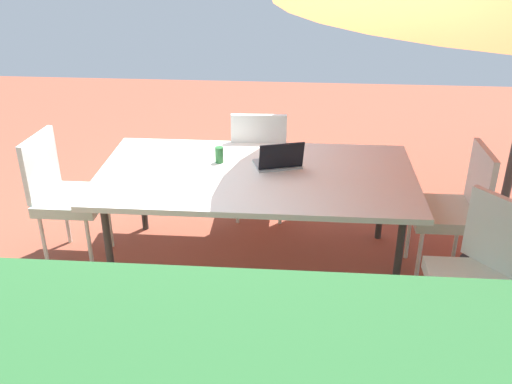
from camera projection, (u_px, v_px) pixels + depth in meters
The scene contains 8 objects.
ground_plane at pixel (256, 264), 4.38m from camera, with size 10.00×10.00×0.02m, color #9E4C38.
dining_table at pixel (256, 179), 4.05m from camera, with size 2.23×1.19×0.75m.
chair_west at pixel (454, 206), 4.02m from camera, with size 0.47×0.46×0.98m.
chair_east at pixel (63, 192), 4.22m from camera, with size 0.48×0.47×0.98m.
chair_northwest at pixel (479, 272), 3.29m from camera, with size 0.58×0.58×0.98m.
chair_south at pixel (259, 158), 4.78m from camera, with size 0.46×0.47×0.98m.
laptop at pixel (279, 161), 4.10m from camera, with size 0.38×0.33×0.21m.
cup at pixel (219, 155), 4.17m from camera, with size 0.06×0.06×0.12m, color #286B33.
Camera 1 is at (-0.28, 3.66, 2.44)m, focal length 40.36 mm.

